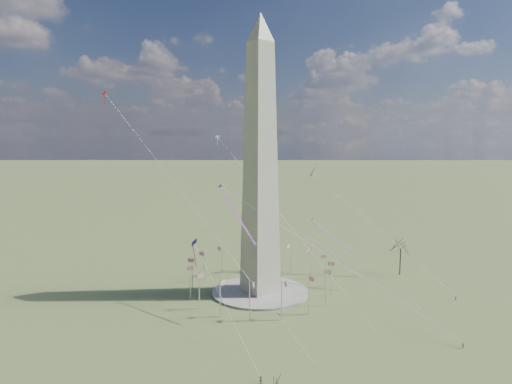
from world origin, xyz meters
TOP-DOWN VIEW (x-y plane):
  - ground at (0.00, 0.00)m, footprint 2000.00×2000.00m
  - plaza at (0.00, 0.00)m, footprint 36.00×36.00m
  - washington_monument at (0.00, 0.00)m, footprint 15.56×15.56m
  - flagpole_ring at (-0.00, -0.00)m, footprint 54.40×54.40m
  - tree_near at (60.34, -18.13)m, footprint 9.79×9.79m
  - person_east at (51.20, -48.15)m, footprint 0.67×0.54m
  - person_west at (-37.98, -49.47)m, footprint 1.18×1.13m
  - person_centre at (17.73, -69.07)m, footprint 1.03×0.70m
  - kite_delta_black at (35.76, 8.41)m, footprint 18.11×17.27m
  - kite_diamond_purple at (-25.24, 4.23)m, footprint 2.72×3.60m
  - kite_streamer_left at (27.77, -8.54)m, footprint 9.48×21.60m
  - kite_streamer_mid at (-16.59, -5.65)m, footprint 4.02×24.32m
  - kite_streamer_right at (36.10, 0.27)m, footprint 16.25×18.46m
  - kite_small_red at (-42.37, 37.85)m, footprint 1.80×1.61m
  - kite_small_white at (10.74, 45.48)m, footprint 1.57×1.61m

SIDE VIEW (x-z plane):
  - ground at x=0.00m, z-range 0.00..0.00m
  - plaza at x=0.00m, z-range 0.00..0.80m
  - person_east at x=51.20m, z-range 0.00..1.59m
  - person_centre at x=17.73m, z-range 0.00..1.62m
  - person_west at x=-37.98m, z-range 0.00..1.92m
  - flagpole_ring at x=0.00m, z-range 0.77..13.77m
  - kite_streamer_right at x=36.10m, z-range 2.66..18.63m
  - tree_near at x=60.34m, z-range 3.65..20.78m
  - kite_streamer_left at x=27.77m, z-range 12.06..27.63m
  - kite_diamond_purple at x=-25.24m, z-range 15.86..26.36m
  - kite_streamer_mid at x=-16.59m, z-range 27.15..43.86m
  - kite_delta_black at x=35.76m, z-range 33.39..50.18m
  - washington_monument at x=0.00m, z-range -2.05..97.95m
  - kite_small_white at x=10.74m, z-range 54.74..59.33m
  - kite_small_red at x=-42.37m, z-range 70.77..75.70m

